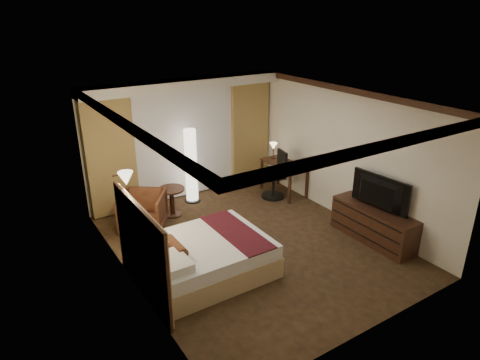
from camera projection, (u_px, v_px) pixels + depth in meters
floor at (252, 244)px, 7.96m from camera, size 4.50×5.50×0.01m
ceiling at (253, 100)px, 6.94m from camera, size 4.50×5.50×0.01m
back_wall at (183, 139)px, 9.60m from camera, size 4.50×0.02×2.70m
left_wall at (127, 207)px, 6.33m from camera, size 0.02×5.50×2.70m
right_wall at (345, 154)px, 8.58m from camera, size 0.02×5.50×2.70m
crown_molding at (253, 103)px, 6.97m from camera, size 4.50×5.50×0.12m
soffit at (186, 84)px, 8.93m from camera, size 4.50×0.50×0.20m
curtain_sheer at (185, 144)px, 9.57m from camera, size 2.48×0.04×2.45m
curtain_left_drape at (111, 158)px, 8.67m from camera, size 1.00×0.14×2.45m
curtain_right_drape at (250, 133)px, 10.38m from camera, size 1.00×0.14×2.45m
wall_sconce at (126, 179)px, 6.65m from camera, size 0.24×0.24×0.24m
bed at (205, 257)px, 6.98m from camera, size 2.04×1.59×0.60m
headboard at (142, 252)px, 6.30m from camera, size 0.12×1.89×1.50m
armchair at (143, 210)px, 8.34m from camera, size 1.11×1.10×0.85m
side_table at (172, 202)px, 8.97m from camera, size 0.55×0.55×0.61m
floor_lamp at (191, 166)px, 9.42m from camera, size 0.36×0.36×1.69m
desk at (284, 178)px, 10.00m from camera, size 0.55×1.16×0.75m
desk_lamp at (273, 151)px, 10.13m from camera, size 0.18×0.18×0.34m
office_chair at (274, 175)px, 9.72m from camera, size 0.62×0.62×1.11m
dresser at (373, 224)px, 7.98m from camera, size 0.50×1.69×0.66m
television at (376, 192)px, 7.72m from camera, size 0.78×1.23×0.15m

